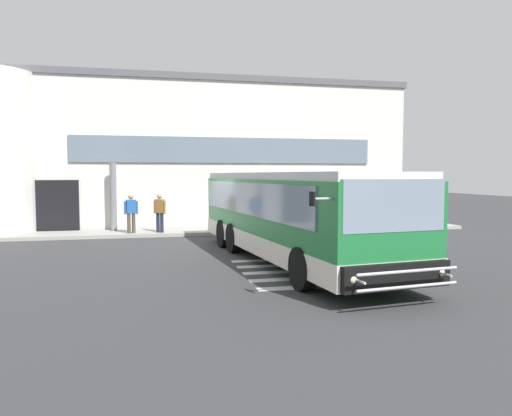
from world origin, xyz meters
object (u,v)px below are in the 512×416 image
Objects in this scene: passenger_near_column at (131,211)px; passenger_by_doorway at (160,211)px; entry_support_column at (113,197)px; safety_bollard_yellow at (264,225)px; bus_main_foreground at (290,218)px.

passenger_near_column is 1.20m from passenger_by_doorway.
entry_support_column is 1.47m from passenger_near_column.
entry_support_column is 2.35m from passenger_by_doorway.
bus_main_foreground is at bearing -96.09° from safety_bollard_yellow.
entry_support_column is 1.80× the size of passenger_near_column.
entry_support_column is at bearing 125.46° from bus_main_foreground.
entry_support_column is 1.80× the size of passenger_by_doorway.
passenger_near_column is (0.79, -1.12, -0.54)m from entry_support_column.
passenger_near_column is 1.86× the size of safety_bollard_yellow.
passenger_by_doorway is 4.55m from safety_bollard_yellow.
bus_main_foreground is at bearing -61.63° from passenger_by_doorway.
passenger_by_doorway is (-3.78, 7.01, -0.25)m from bus_main_foreground.
bus_main_foreground is (5.78, -8.11, -0.32)m from entry_support_column.
safety_bollard_yellow is at bearing -6.87° from passenger_near_column.
safety_bollard_yellow is at bearing 83.91° from bus_main_foreground.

